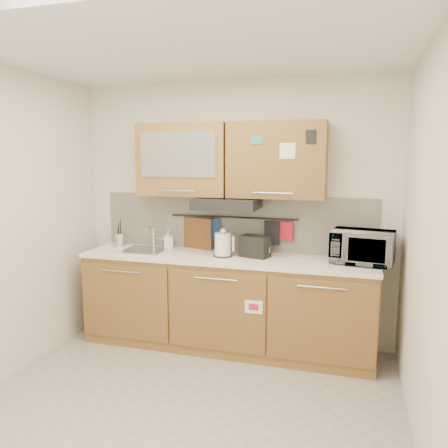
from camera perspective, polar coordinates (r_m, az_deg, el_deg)
The scene contains 20 objects.
floor at distance 3.50m, azimuth -5.72°, elevation -23.39°, with size 3.20×3.20×0.00m, color #9E9993.
ceiling at distance 3.06m, azimuth -6.52°, elevation 22.76°, with size 3.20×3.20×0.00m, color white.
wall_back at distance 4.42m, azimuth 1.31°, elevation 1.49°, with size 3.20×3.20×0.00m, color silver.
wall_right at distance 2.83m, azimuth 25.46°, elevation -3.45°, with size 3.00×3.00×0.00m, color silver.
base_cabinet at distance 4.34m, azimuth 0.19°, elevation -10.81°, with size 2.80×0.64×0.88m.
countertop at distance 4.20m, azimuth 0.19°, elevation -4.45°, with size 2.82×0.62×0.04m, color white.
backsplash at distance 4.42m, azimuth 1.26°, elevation 0.18°, with size 2.80×0.02×0.56m, color silver.
upper_cabinets at distance 4.22m, azimuth 0.64°, elevation 8.37°, with size 1.82×0.37×0.70m.
range_hood at distance 4.17m, azimuth 0.42°, elevation 2.71°, with size 0.60×0.46×0.10m, color black.
sink at distance 4.51m, azimuth -10.17°, elevation -3.34°, with size 0.42×0.40×0.26m.
utensil_rail at distance 4.38m, azimuth 1.13°, elevation 0.89°, with size 0.02×0.02×1.30m, color black.
utensil_crock at distance 4.76m, azimuth -13.41°, elevation -1.98°, with size 0.14×0.14×0.28m.
kettle at distance 4.15m, azimuth -0.13°, elevation -2.80°, with size 0.21×0.20×0.27m.
toaster at distance 4.14m, azimuth 4.06°, elevation -2.91°, with size 0.30×0.23×0.20m.
microwave at distance 4.07m, azimuth 17.63°, elevation -2.88°, with size 0.53×0.36×0.29m, color #999999.
soap_bottle at distance 4.53m, azimuth -7.27°, elevation -2.01°, with size 0.09×0.09×0.20m, color #999999.
cutting_board at distance 4.51m, azimuth -3.43°, elevation -1.88°, with size 0.34×0.03×0.42m, color brown.
oven_mitt at distance 4.44m, azimuth -1.38°, elevation -0.69°, with size 0.13×0.03×0.22m, color navy.
dark_pouch at distance 4.30m, azimuth 6.27°, elevation -1.17°, with size 0.15×0.04×0.24m, color black.
pot_holder at distance 4.27m, azimuth 8.06°, elevation -0.89°, with size 0.15×0.02×0.18m, color red.
Camera 1 is at (1.13, -2.74, 1.85)m, focal length 35.00 mm.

